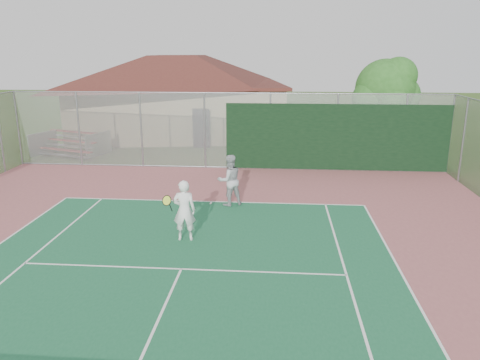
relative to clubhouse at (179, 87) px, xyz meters
name	(u,v)px	position (x,y,z in m)	size (l,w,h in m)	color
back_fence	(272,134)	(6.17, -8.98, -1.38)	(20.08, 0.11, 3.53)	gray
clubhouse	(179,87)	(0.00, 0.00, 0.00)	(15.17, 11.29, 6.01)	tan
bleachers	(70,143)	(-4.45, -6.76, -2.42)	(3.72, 2.79, 1.19)	maroon
tree	(386,91)	(11.99, -5.08, 0.27)	(3.62, 3.43, 5.05)	#3B2215
player_white_front	(184,211)	(3.78, -17.66, -2.15)	(0.97, 0.73, 1.79)	white
player_grey_back	(230,181)	(4.76, -14.38, -2.14)	(1.11, 1.02, 1.82)	#ABADB0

